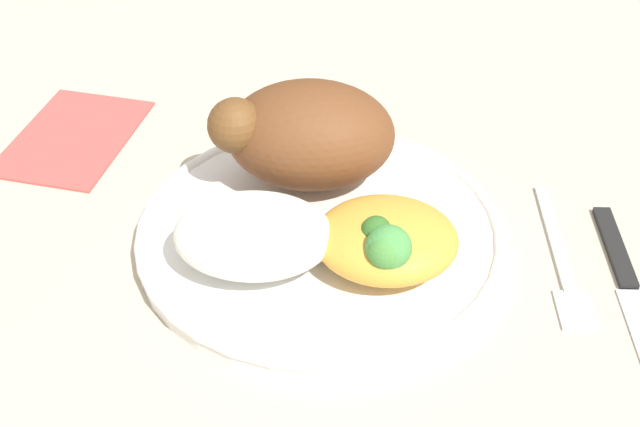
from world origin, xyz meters
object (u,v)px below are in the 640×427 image
Objects in this scene: roasted_chicken at (305,134)px; napkin at (73,136)px; plate at (320,233)px; knife at (630,286)px; mac_cheese_with_broccoli at (386,241)px; fork at (561,260)px; rice_pile at (254,235)px.

napkin is (0.19, -0.07, -0.05)m from roasted_chicken.
plate is 0.23m from napkin.
knife is 0.43m from napkin.
roasted_chicken is 0.21m from napkin.
mac_cheese_with_broccoli reaches higher than napkin.
mac_cheese_with_broccoli is 0.48× the size of knife.
knife is at bearing 168.87° from plate.
knife is (-0.20, 0.04, -0.00)m from plate.
fork is 0.39m from napkin.
roasted_chicken is at bearing 161.04° from napkin.
napkin is at bearing -18.96° from roasted_chicken.
rice_pile is at bearing -0.44° from mac_cheese_with_broccoli.
mac_cheese_with_broccoli is (-0.06, 0.09, -0.02)m from roasted_chicken.
rice_pile is 0.23m from napkin.
roasted_chicken reaches higher than plate.
napkin is (0.20, -0.12, -0.01)m from plate.
knife is at bearing 148.92° from fork.
roasted_chicken is 0.11m from mac_cheese_with_broccoli.
knife is at bearing 179.23° from rice_pile.
napkin is (0.24, -0.15, -0.03)m from mac_cheese_with_broccoli.
plate reaches higher than napkin.
mac_cheese_with_broccoli is 0.12m from fork.
plate is 2.72× the size of mac_cheese_with_broccoli.
plate is 0.20m from knife.
fork is 0.75× the size of knife.
roasted_chicken is 1.01× the size of napkin.
mac_cheese_with_broccoli is 0.72× the size of napkin.
plate is at bearing -11.13° from knife.
mac_cheese_with_broccoli is at bearing 179.56° from rice_pile.
fork is 1.12× the size of napkin.
plate is 2.46× the size of rice_pile.
plate is at bearing -138.13° from rice_pile.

